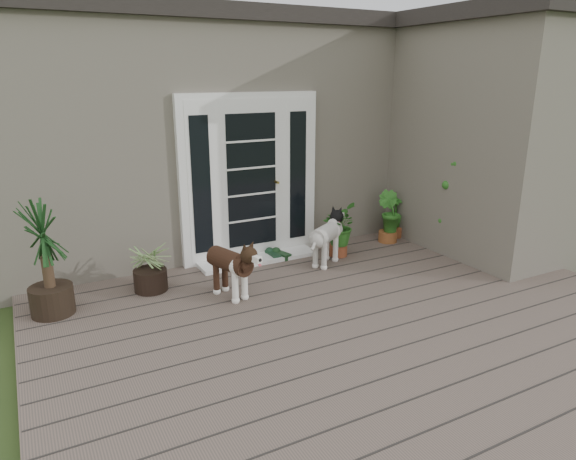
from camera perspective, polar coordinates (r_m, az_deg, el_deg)
name	(u,v)px	position (r m, az deg, el deg)	size (l,w,h in m)	color
deck	(359,323)	(5.37, 7.88, -10.14)	(6.20, 4.60, 0.12)	#6B5B4C
house_main	(210,134)	(8.63, -8.67, 10.49)	(7.40, 4.00, 3.10)	#665E54
roof_main	(205,25)	(8.61, -9.19, 21.47)	(7.60, 4.20, 0.20)	#2D2826
house_wing	(490,145)	(7.65, 21.43, 8.73)	(1.60, 2.40, 3.10)	#665E54
roof_wing	(504,15)	(7.63, 22.85, 21.05)	(1.80, 2.60, 0.20)	#2D2826
door_unit	(250,178)	(6.72, -4.19, 5.79)	(1.90, 0.14, 2.15)	white
door_step	(258,259)	(6.83, -3.32, -3.17)	(1.60, 0.40, 0.05)	white
brindle_dog	(230,271)	(5.67, -6.44, -4.51)	(0.31, 0.73, 0.61)	#3E2416
white_dog	(326,242)	(6.61, 4.22, -1.33)	(0.31, 0.73, 0.61)	white
spider_plant	(149,263)	(6.00, -15.12, -3.52)	(0.62, 0.62, 0.67)	#9EB670
yucca	(46,260)	(5.68, -25.20, -2.98)	(0.82, 0.82, 1.18)	black
herb_a	(339,233)	(6.94, 5.65, -0.35)	(0.50, 0.50, 0.64)	#164E1B
herb_b	(388,224)	(7.64, 11.06, 0.68)	(0.36, 0.36, 0.54)	#22601B
herb_c	(394,221)	(7.94, 11.70, 1.03)	(0.31, 0.31, 0.49)	#154C17
sapling	(458,195)	(7.20, 18.29, 3.68)	(0.49, 0.49, 1.65)	#1D5819
clog_left	(281,254)	(6.90, -0.77, -2.70)	(0.16, 0.34, 0.10)	#143317
clog_right	(273,255)	(6.90, -1.68, -2.74)	(0.15, 0.33, 0.10)	#15351F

